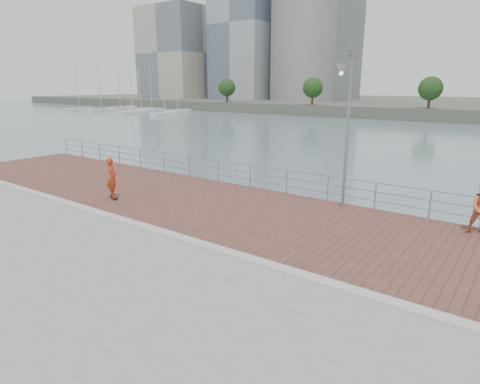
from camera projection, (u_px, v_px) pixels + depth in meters
The scene contains 9 objects.
water at pixel (204, 302), 13.13m from camera, with size 400.00×400.00×0.00m, color slate.
seawall at pixel (54, 355), 8.99m from camera, with size 40.00×24.00×2.00m, color gray.
brick_lane at pixel (265, 216), 15.40m from camera, with size 40.00×6.80×0.02m, color brown.
curb at pixel (202, 244), 12.61m from camera, with size 40.00×0.40×0.06m, color #B7B5AD.
guardrail at pixel (307, 182), 17.87m from camera, with size 39.06×0.06×1.13m.
street_lamp at pixel (345, 104), 15.13m from camera, with size 0.43×1.25×5.91m.
skateboard at pixel (114, 197), 17.71m from camera, with size 0.79×0.49×0.09m.
skateboarder at pixel (112, 177), 17.49m from camera, with size 0.64×0.42×1.75m, color red.
marina at pixel (134, 109), 108.67m from camera, with size 35.43×29.04×11.74m.
Camera 1 is at (7.97, -8.73, 4.87)m, focal length 30.00 mm.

